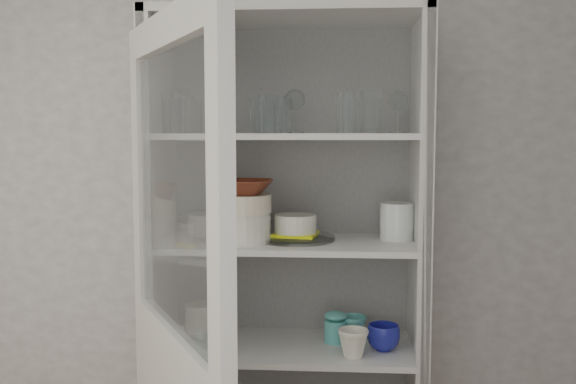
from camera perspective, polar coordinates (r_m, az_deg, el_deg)
The scene contains 32 objects.
wall_back at distance 2.65m, azimuth -3.98°, elevation -2.58°, with size 3.60×0.02×2.60m, color #999895.
pantry_cabinet at distance 2.55m, azimuth 0.10°, elevation -11.16°, with size 1.00×0.45×2.10m.
tumbler_0 at distance 2.35m, azimuth -10.30°, elevation 6.90°, with size 0.07×0.07×0.14m, color silver.
tumbler_1 at distance 2.28m, azimuth -8.47°, elevation 6.85°, with size 0.07×0.07×0.13m, color silver.
tumbler_2 at distance 2.23m, azimuth -1.86°, elevation 6.97°, with size 0.07×0.07×0.14m, color silver.
tumbler_3 at distance 2.28m, azimuth -1.28°, elevation 6.88°, with size 0.07×0.07×0.13m, color silver.
tumbler_4 at distance 2.23m, azimuth -0.47°, elevation 6.84°, with size 0.06×0.06×0.12m, color silver.
tumbler_5 at distance 2.24m, azimuth 5.19°, elevation 6.97°, with size 0.07×0.07×0.14m, color silver.
tumbler_6 at distance 2.27m, azimuth 7.37°, elevation 7.05°, with size 0.07×0.07×0.15m, color silver.
tumbler_7 at distance 2.44m, azimuth -9.73°, elevation 6.70°, with size 0.07×0.07×0.13m, color silver.
tumbler_8 at distance 2.46m, azimuth -9.18°, elevation 6.65°, with size 0.06×0.06×0.13m, color silver.
tumbler_9 at distance 2.38m, azimuth -2.17°, elevation 6.89°, with size 0.07×0.07×0.14m, color silver.
tumbler_10 at distance 2.38m, azimuth -2.70°, elevation 6.76°, with size 0.06×0.06×0.13m, color silver.
tumbler_11 at distance 2.36m, azimuth 5.66°, elevation 6.99°, with size 0.07×0.07×0.15m, color silver.
goblet_0 at distance 2.54m, azimuth -9.18°, elevation 7.29°, with size 0.08×0.08×0.19m, color silver, non-canonical shape.
goblet_1 at distance 2.51m, azimuth 0.61°, elevation 7.38°, with size 0.08×0.08×0.19m, color silver, non-canonical shape.
goblet_2 at distance 2.51m, azimuth -0.34°, elevation 7.05°, with size 0.07×0.07×0.16m, color silver, non-canonical shape.
goblet_3 at distance 2.47m, azimuth 9.74°, elevation 7.23°, with size 0.08×0.08×0.18m, color silver, non-canonical shape.
plate_stack_front at distance 2.36m, azimuth -4.05°, elevation -3.15°, with size 0.20×0.20×0.11m, color white.
plate_stack_back at distance 2.57m, azimuth -6.65°, elevation -2.81°, with size 0.21×0.21×0.08m, color white.
cream_bowl at distance 2.35m, azimuth -4.07°, elevation -1.01°, with size 0.21×0.21×0.07m, color #F0E1C4.
terracotta_bowl at distance 2.34m, azimuth -4.08°, elevation 0.45°, with size 0.22×0.22×0.05m, color #622716.
glass_platter at distance 2.41m, azimuth 0.66°, elevation -4.09°, with size 0.30×0.30×0.02m, color silver.
yellow_trivet at distance 2.41m, azimuth 0.66°, elevation -3.76°, with size 0.16×0.16×0.01m, color yellow.
white_ramekin at distance 2.41m, azimuth 0.66°, elevation -2.82°, with size 0.16×0.16×0.07m, color white.
grey_bowl_stack at distance 2.45m, azimuth 9.68°, elevation -2.58°, with size 0.13×0.13×0.14m, color silver.
mug_blue at distance 2.46m, azimuth 8.48°, elevation -12.65°, with size 0.12×0.12×0.10m, color #182796.
mug_teal at distance 2.55m, azimuth 5.83°, elevation -11.94°, with size 0.10×0.10×0.09m, color teal.
mug_white at distance 2.37m, azimuth 5.82°, elevation -13.24°, with size 0.11×0.11×0.10m, color white.
teal_jar at distance 2.52m, azimuth 4.25°, elevation -12.03°, with size 0.09×0.09×0.10m.
measuring_cups at distance 2.50m, azimuth -7.50°, elevation -12.98°, with size 0.10×0.10×0.04m, color silver.
white_canister at distance 2.56m, azimuth -7.82°, elevation -11.36°, with size 0.12×0.12×0.14m, color white.
Camera 1 is at (0.36, -1.10, 1.66)m, focal length 40.00 mm.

